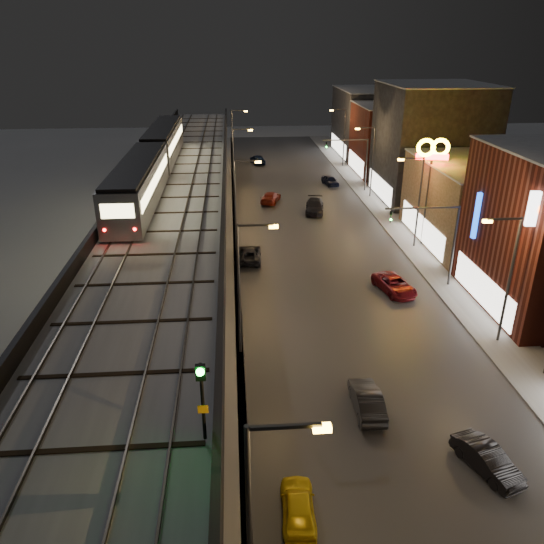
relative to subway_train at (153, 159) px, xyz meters
name	(u,v)px	position (x,y,z in m)	size (l,w,h in m)	color
ground	(263,511)	(8.50, -34.88, -8.37)	(220.00, 220.00, 0.00)	silver
road_surface	(314,236)	(16.00, 0.12, -8.34)	(17.00, 120.00, 0.06)	#46474D
sidewalk_right	(406,233)	(26.00, 0.12, -8.30)	(4.00, 120.00, 0.14)	#9FA1A8
under_viaduct_pavement	(185,239)	(2.50, 0.12, -8.34)	(11.00, 120.00, 0.06)	#9FA1A8
elevated_viaduct	(178,195)	(2.50, -3.03, -2.76)	(9.00, 100.00, 6.30)	black
viaduct_trackbed	(178,187)	(2.49, -2.91, -1.99)	(8.40, 100.00, 0.32)	#B2B7C1
viaduct_parapet_streetside	(224,181)	(6.85, -2.88, -1.52)	(0.30, 100.00, 1.10)	black
viaduct_parapet_far	(130,183)	(-1.85, -2.88, -1.52)	(0.30, 100.00, 1.10)	black
building_c	(484,203)	(32.49, -2.88, -4.30)	(12.20, 15.20, 8.16)	#7E6549
building_d	(431,143)	(32.49, 13.12, -1.30)	(12.20, 13.20, 14.16)	#25262C
building_e	(397,140)	(32.49, 27.12, -3.30)	(12.20, 12.20, 10.16)	maroon
building_f	(374,122)	(32.49, 41.12, -2.80)	(12.20, 16.20, 11.16)	#313135
streetlight_left_0	(258,520)	(8.07, -39.88, -3.14)	(2.57, 0.28, 9.00)	#38383A
streetlight_left_1	(243,281)	(8.07, -21.88, -3.14)	(2.57, 0.28, 9.00)	#38383A
streetlight_right_1	(507,272)	(25.23, -21.88, -3.14)	(2.56, 0.28, 9.00)	#38383A
streetlight_left_2	(238,200)	(8.07, -3.88, -3.14)	(2.57, 0.28, 9.00)	#38383A
streetlight_right_2	(417,196)	(25.23, -3.88, -3.14)	(2.56, 0.28, 9.00)	#38383A
streetlight_left_3	(235,159)	(8.07, 14.12, -3.14)	(2.57, 0.28, 9.00)	#38383A
streetlight_right_3	(371,157)	(25.23, 14.12, -3.14)	(2.56, 0.28, 9.00)	#38383A
streetlight_left_4	(234,135)	(8.07, 32.12, -3.14)	(2.57, 0.28, 9.00)	#38383A
streetlight_right_4	(343,134)	(25.23, 32.12, -3.14)	(2.56, 0.28, 9.00)	#38383A
traffic_light_rig_a	(441,236)	(24.34, -12.88, -3.88)	(6.10, 0.34, 7.00)	#38383A
traffic_light_rig_b	(358,158)	(24.34, 17.12, -3.88)	(6.10, 0.34, 7.00)	#38383A
subway_train	(153,159)	(0.00, 0.00, 0.00)	(2.96, 36.02, 3.53)	gray
rail_signal	(202,388)	(6.40, -37.68, 0.43)	(0.36, 0.43, 3.07)	black
car_taxi	(298,507)	(10.01, -35.37, -7.75)	(1.46, 3.64, 1.24)	yellow
car_near_white	(367,401)	(14.71, -28.44, -7.70)	(1.44, 4.12, 1.36)	black
car_mid_silver	(249,255)	(8.98, -6.21, -7.73)	(2.13, 4.61, 1.28)	black
car_mid_dark	(271,198)	(12.36, 12.54, -7.71)	(1.86, 4.59, 1.33)	maroon
car_far_white	(258,160)	(11.85, 34.80, -7.62)	(1.77, 4.40, 1.50)	#0B1636
car_onc_silver	(487,460)	(19.41, -33.31, -7.75)	(1.33, 3.82, 1.26)	black
car_onc_dark	(394,285)	(20.57, -13.80, -7.73)	(2.15, 4.67, 1.30)	maroon
car_onc_white	(315,207)	(17.27, 8.05, -7.64)	(2.07, 5.08, 1.48)	black
car_onc_red	(330,181)	(21.36, 20.47, -7.73)	(1.53, 3.80, 1.29)	black
sign_mcdonalds	(432,159)	(26.50, -3.23, 0.32)	(3.15, 0.73, 10.58)	#38383A
sign_citgo	(541,230)	(27.00, -21.77, -0.31)	(2.23, 0.39, 10.57)	#38383A
sign_carwash	(483,223)	(27.00, -14.08, -2.44)	(1.62, 0.35, 8.41)	#38383A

